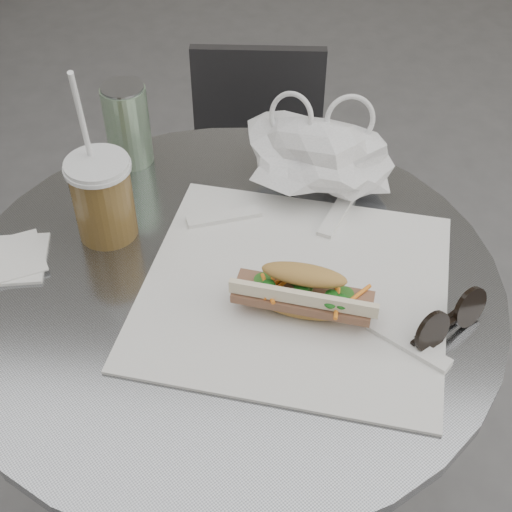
# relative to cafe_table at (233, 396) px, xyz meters

# --- Properties ---
(cafe_table) EXTENTS (0.76, 0.76, 0.74)m
(cafe_table) POSITION_rel_cafe_table_xyz_m (0.00, 0.00, 0.00)
(cafe_table) COLOR slate
(cafe_table) RESTS_ON ground
(chair_far) EXTENTS (0.38, 0.39, 0.72)m
(chair_far) POSITION_rel_cafe_table_xyz_m (-0.01, 0.59, -0.14)
(chair_far) COLOR #323235
(chair_far) RESTS_ON ground
(sandwich_paper) EXTENTS (0.45, 0.43, 0.00)m
(sandwich_paper) POSITION_rel_cafe_table_xyz_m (0.09, -0.01, 0.28)
(sandwich_paper) COLOR white
(sandwich_paper) RESTS_ON cafe_table
(banh_mi) EXTENTS (0.23, 0.12, 0.08)m
(banh_mi) POSITION_rel_cafe_table_xyz_m (0.10, -0.06, 0.31)
(banh_mi) COLOR tan
(banh_mi) RESTS_ON sandwich_paper
(iced_coffee) EXTENTS (0.09, 0.09, 0.27)m
(iced_coffee) POSITION_rel_cafe_table_xyz_m (-0.19, 0.08, 0.34)
(iced_coffee) COLOR brown
(iced_coffee) RESTS_ON cafe_table
(sunglasses) EXTENTS (0.11, 0.10, 0.06)m
(sunglasses) POSITION_rel_cafe_table_xyz_m (0.29, -0.07, 0.30)
(sunglasses) COLOR black
(sunglasses) RESTS_ON cafe_table
(plastic_bag) EXTENTS (0.25, 0.21, 0.11)m
(plastic_bag) POSITION_rel_cafe_table_xyz_m (0.12, 0.22, 0.33)
(plastic_bag) COLOR white
(plastic_bag) RESTS_ON cafe_table
(napkin_stack) EXTENTS (0.13, 0.13, 0.01)m
(napkin_stack) POSITION_rel_cafe_table_xyz_m (-0.31, 0.01, 0.28)
(napkin_stack) COLOR white
(napkin_stack) RESTS_ON cafe_table
(drink_can) EXTENTS (0.07, 0.07, 0.14)m
(drink_can) POSITION_rel_cafe_table_xyz_m (-0.19, 0.27, 0.34)
(drink_can) COLOR #508A51
(drink_can) RESTS_ON cafe_table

